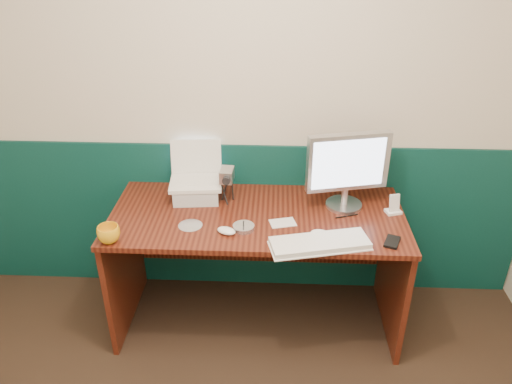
{
  "coord_description": "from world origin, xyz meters",
  "views": [
    {
      "loc": [
        0.23,
        -0.94,
        2.15
      ],
      "look_at": [
        0.13,
        1.23,
        0.97
      ],
      "focal_mm": 35.0,
      "sensor_mm": 36.0,
      "label": 1
    }
  ],
  "objects_px": {
    "laptop": "(195,165)",
    "camcorder": "(227,185)",
    "monitor": "(347,170)",
    "desk": "(257,270)",
    "keyboard": "(320,244)",
    "mug": "(109,234)"
  },
  "relations": [
    {
      "from": "desk",
      "to": "camcorder",
      "type": "relative_size",
      "value": 7.49
    },
    {
      "from": "camcorder",
      "to": "monitor",
      "type": "bearing_deg",
      "value": 1.55
    },
    {
      "from": "laptop",
      "to": "camcorder",
      "type": "height_order",
      "value": "laptop"
    },
    {
      "from": "keyboard",
      "to": "desk",
      "type": "bearing_deg",
      "value": 124.62
    },
    {
      "from": "keyboard",
      "to": "mug",
      "type": "height_order",
      "value": "mug"
    },
    {
      "from": "laptop",
      "to": "keyboard",
      "type": "bearing_deg",
      "value": -39.52
    },
    {
      "from": "keyboard",
      "to": "monitor",
      "type": "bearing_deg",
      "value": 54.94
    },
    {
      "from": "keyboard",
      "to": "camcorder",
      "type": "xyz_separation_m",
      "value": [
        -0.49,
        0.42,
        0.09
      ]
    },
    {
      "from": "desk",
      "to": "monitor",
      "type": "distance_m",
      "value": 0.77
    },
    {
      "from": "laptop",
      "to": "camcorder",
      "type": "relative_size",
      "value": 1.36
    },
    {
      "from": "laptop",
      "to": "camcorder",
      "type": "bearing_deg",
      "value": -14.81
    },
    {
      "from": "camcorder",
      "to": "keyboard",
      "type": "bearing_deg",
      "value": -37.07
    },
    {
      "from": "desk",
      "to": "monitor",
      "type": "xyz_separation_m",
      "value": [
        0.48,
        0.11,
        0.6
      ]
    },
    {
      "from": "laptop",
      "to": "monitor",
      "type": "height_order",
      "value": "monitor"
    },
    {
      "from": "desk",
      "to": "laptop",
      "type": "xyz_separation_m",
      "value": [
        -0.36,
        0.16,
        0.58
      ]
    },
    {
      "from": "desk",
      "to": "camcorder",
      "type": "xyz_separation_m",
      "value": [
        -0.17,
        0.14,
        0.48
      ]
    },
    {
      "from": "desk",
      "to": "keyboard",
      "type": "bearing_deg",
      "value": -42.12
    },
    {
      "from": "desk",
      "to": "laptop",
      "type": "relative_size",
      "value": 5.52
    },
    {
      "from": "laptop",
      "to": "keyboard",
      "type": "height_order",
      "value": "laptop"
    },
    {
      "from": "laptop",
      "to": "monitor",
      "type": "relative_size",
      "value": 0.65
    },
    {
      "from": "keyboard",
      "to": "camcorder",
      "type": "height_order",
      "value": "camcorder"
    },
    {
      "from": "desk",
      "to": "mug",
      "type": "height_order",
      "value": "mug"
    }
  ]
}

